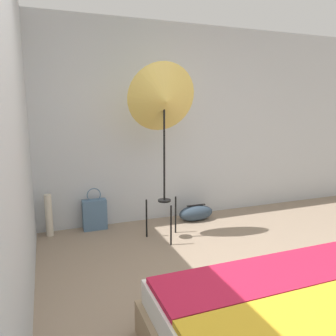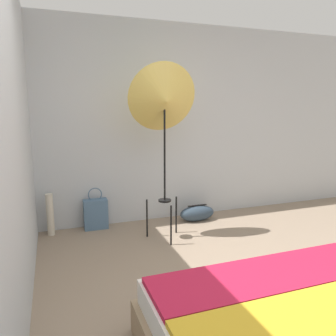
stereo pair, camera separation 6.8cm
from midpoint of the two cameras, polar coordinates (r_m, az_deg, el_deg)
The scene contains 6 objects.
wall_back at distance 4.32m, azimuth -5.70°, elevation 7.54°, with size 8.00×0.05×2.60m.
wall_side_left at distance 2.67m, azimuth -25.45°, elevation 4.70°, with size 0.05×8.00×2.60m.
photo_umbrella at distance 3.66m, azimuth -1.22°, elevation 11.62°, with size 0.79×0.43×2.01m.
tote_bag at distance 4.27m, azimuth -13.10°, elevation -7.84°, with size 0.30×0.14×0.54m.
duffel_bag at distance 4.51m, azimuth 4.45°, elevation -7.81°, with size 0.49×0.21×0.22m.
paper_roll at distance 4.19m, azimuth -20.49°, elevation -7.73°, with size 0.09×0.09×0.51m.
Camera 1 is at (-1.16, -1.64, 1.53)m, focal length 35.00 mm.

